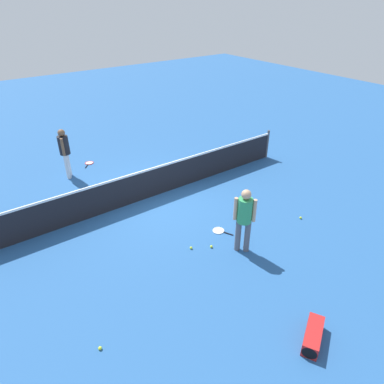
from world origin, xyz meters
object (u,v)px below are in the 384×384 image
tennis_ball_near_player (100,348)px  tennis_ball_by_net (191,248)px  equipment_bag (313,337)px  player_far_side (65,149)px  tennis_ball_baseline (211,247)px  tennis_racket_far_player (89,163)px  tennis_ball_midcourt (301,218)px  player_near_side (244,216)px  tennis_racket_near_player (219,231)px

tennis_ball_near_player → tennis_ball_by_net: size_ratio=1.00×
equipment_bag → player_far_side: bearing=98.6°
player_far_side → tennis_ball_baseline: player_far_side is taller
player_far_side → tennis_ball_near_player: 7.18m
tennis_racket_far_player → tennis_ball_by_net: tennis_ball_by_net is taller
tennis_racket_far_player → equipment_bag: 9.62m
tennis_ball_near_player → tennis_ball_baseline: 3.54m
tennis_ball_near_player → tennis_ball_midcourt: 6.22m
player_near_side → tennis_ball_by_net: bearing=142.7°
tennis_racket_near_player → equipment_bag: (-0.80, -3.58, 0.13)m
tennis_racket_near_player → tennis_racket_far_player: 6.16m
tennis_ball_near_player → tennis_ball_by_net: (2.94, 1.31, 0.00)m
tennis_racket_far_player → tennis_ball_near_player: size_ratio=8.43×
player_near_side → tennis_ball_midcourt: bearing=0.5°
tennis_racket_far_player → tennis_ball_by_net: size_ratio=8.43×
player_far_side → tennis_racket_near_player: size_ratio=2.83×
tennis_ball_baseline → tennis_racket_near_player: bearing=34.2°
player_near_side → tennis_ball_baseline: size_ratio=25.76×
tennis_racket_far_player → player_far_side: bearing=-146.4°
tennis_ball_by_net → tennis_ball_baseline: size_ratio=1.00×
tennis_racket_near_player → tennis_ball_baseline: size_ratio=9.10×
tennis_ball_by_net → tennis_ball_near_player: bearing=-156.0°
tennis_racket_far_player → tennis_ball_midcourt: 7.73m
tennis_ball_by_net → player_near_side: bearing=-37.3°
player_far_side → tennis_ball_midcourt: player_far_side is taller
tennis_racket_far_player → tennis_ball_midcourt: (3.45, -6.92, 0.02)m
player_near_side → tennis_racket_far_player: 7.11m
equipment_bag → tennis_ball_near_player: bearing=146.3°
tennis_racket_far_player → tennis_ball_midcourt: size_ratio=8.43×
tennis_racket_near_player → equipment_bag: size_ratio=0.72×
tennis_ball_baseline → tennis_racket_far_player: bearing=95.7°
tennis_ball_near_player → player_far_side: bearing=75.2°
player_near_side → equipment_bag: bearing=-105.7°
equipment_bag → tennis_ball_baseline: bearing=86.4°
player_near_side → tennis_ball_by_net: (-0.99, 0.75, -0.98)m
player_near_side → player_far_side: (-2.11, 6.32, 0.00)m
tennis_racket_near_player → equipment_bag: 3.67m
tennis_ball_by_net → tennis_ball_midcourt: bearing=-12.7°
tennis_racket_near_player → tennis_ball_midcourt: size_ratio=9.10×
equipment_bag → tennis_ball_by_net: bearing=93.9°
player_far_side → tennis_ball_midcourt: 7.74m
tennis_ball_by_net → equipment_bag: bearing=-86.1°
player_near_side → tennis_ball_midcourt: player_near_side is taller
player_far_side → tennis_ball_by_net: size_ratio=25.76×
player_far_side → tennis_racket_far_player: 1.49m
tennis_racket_far_player → equipment_bag: (0.44, -9.61, 0.13)m
tennis_racket_far_player → tennis_ball_by_net: (0.20, -6.19, 0.02)m
tennis_racket_near_player → tennis_ball_by_net: bearing=-171.7°
tennis_ball_baseline → equipment_bag: bearing=-93.6°
player_far_side → tennis_ball_near_player: (-1.82, -6.88, -0.98)m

